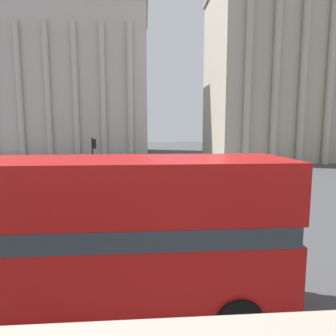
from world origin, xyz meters
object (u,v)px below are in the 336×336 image
(plaza_building_left, at_px, (73,84))
(car_silver, at_px, (48,182))
(traffic_light_mid, at_px, (94,156))
(pedestrian_black, at_px, (85,215))
(traffic_light_near, at_px, (221,181))
(pedestrian_yellow, at_px, (65,170))
(double_decker_bus, at_px, (44,232))
(plaza_building_right, at_px, (300,76))

(plaza_building_left, distance_m, car_silver, 38.45)
(car_silver, bearing_deg, traffic_light_mid, 63.72)
(car_silver, distance_m, pedestrian_black, 10.36)
(traffic_light_mid, height_order, pedestrian_black, traffic_light_mid)
(plaza_building_left, relative_size, traffic_light_near, 8.41)
(plaza_building_left, distance_m, pedestrian_yellow, 34.11)
(traffic_light_near, height_order, pedestrian_black, traffic_light_near)
(double_decker_bus, height_order, car_silver, double_decker_bus)
(traffic_light_mid, xyz_separation_m, pedestrian_yellow, (-3.31, 4.61, -1.62))
(plaza_building_right, bearing_deg, traffic_light_mid, -140.28)
(plaza_building_right, bearing_deg, pedestrian_yellow, -149.60)
(double_decker_bus, distance_m, pedestrian_black, 6.04)
(car_silver, relative_size, pedestrian_yellow, 2.52)
(pedestrian_black, bearing_deg, traffic_light_near, 81.94)
(car_silver, bearing_deg, traffic_light_near, 24.40)
(plaza_building_left, bearing_deg, double_decker_bus, -77.90)
(double_decker_bus, relative_size, car_silver, 2.73)
(traffic_light_near, distance_m, pedestrian_yellow, 17.11)
(double_decker_bus, height_order, pedestrian_yellow, double_decker_bus)
(traffic_light_near, height_order, car_silver, traffic_light_near)
(double_decker_bus, bearing_deg, traffic_light_mid, 97.14)
(double_decker_bus, xyz_separation_m, pedestrian_black, (-0.27, 5.89, -1.30))
(plaza_building_left, relative_size, traffic_light_mid, 7.09)
(double_decker_bus, relative_size, traffic_light_mid, 2.91)
(traffic_light_near, relative_size, car_silver, 0.79)
(double_decker_bus, distance_m, car_silver, 16.03)
(plaza_building_left, height_order, plaza_building_right, plaza_building_left)
(pedestrian_black, bearing_deg, plaza_building_left, -179.65)
(plaza_building_left, bearing_deg, plaza_building_right, -20.58)
(double_decker_bus, bearing_deg, traffic_light_near, 49.56)
(traffic_light_mid, bearing_deg, car_silver, 179.64)
(pedestrian_yellow, xyz_separation_m, pedestrian_black, (4.45, -13.92, -0.05))
(car_silver, bearing_deg, pedestrian_black, -0.12)
(plaza_building_left, height_order, traffic_light_mid, plaza_building_left)
(car_silver, distance_m, pedestrian_yellow, 4.60)
(double_decker_bus, xyz_separation_m, plaza_building_right, (25.47, 37.52, 10.14))
(traffic_light_near, bearing_deg, pedestrian_black, -175.12)
(double_decker_bus, height_order, traffic_light_near, double_decker_bus)
(plaza_building_left, xyz_separation_m, plaza_building_right, (36.44, -13.68, -0.42))
(traffic_light_near, distance_m, car_silver, 13.87)
(double_decker_bus, bearing_deg, plaza_building_right, 57.69)
(plaza_building_left, distance_m, plaza_building_right, 38.92)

